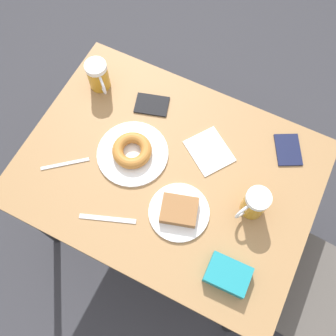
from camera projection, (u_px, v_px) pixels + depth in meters
ground_plane at (168, 222)px, 2.00m from camera, size 8.00×8.00×0.00m
table at (168, 177)px, 1.39m from camera, size 0.77×1.04×0.73m
plate_with_cake at (179, 211)px, 1.25m from camera, size 0.21×0.21×0.04m
plate_with_donut at (133, 151)px, 1.34m from camera, size 0.26×0.26×0.05m
beer_mug_left at (254, 203)px, 1.22m from camera, size 0.12×0.09×0.12m
beer_mug_center at (98, 76)px, 1.41m from camera, size 0.10×0.11×0.12m
napkin_folded at (209, 151)px, 1.35m from camera, size 0.20×0.21×0.00m
fork at (65, 164)px, 1.34m from camera, size 0.12×0.14×0.00m
knife at (108, 219)px, 1.26m from camera, size 0.08×0.19×0.00m
passport_near_edge at (152, 105)px, 1.43m from camera, size 0.12×0.15×0.01m
passport_far_edge at (288, 150)px, 1.36m from camera, size 0.15×0.14×0.01m
blue_pouch at (228, 275)px, 1.17m from camera, size 0.10×0.14×0.05m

